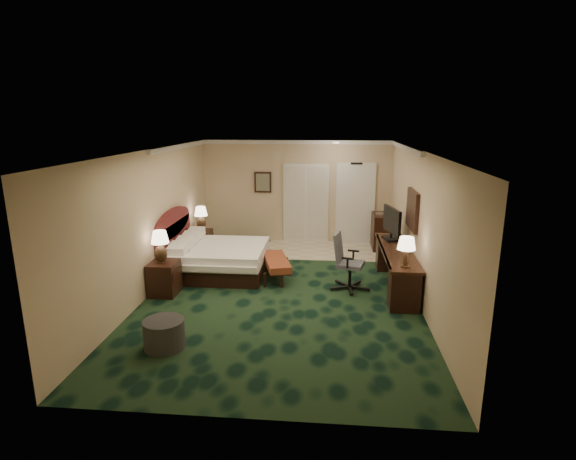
# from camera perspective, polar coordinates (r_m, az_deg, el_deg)

# --- Properties ---
(floor) EXTENTS (5.00, 7.50, 0.00)m
(floor) POSITION_cam_1_polar(r_m,az_deg,el_deg) (8.73, -0.71, -7.93)
(floor) COLOR black
(floor) RESTS_ON ground
(ceiling) EXTENTS (5.00, 7.50, 0.00)m
(ceiling) POSITION_cam_1_polar(r_m,az_deg,el_deg) (8.11, -0.77, 10.05)
(ceiling) COLOR silver
(ceiling) RESTS_ON wall_back
(wall_back) EXTENTS (5.00, 0.00, 2.70)m
(wall_back) POSITION_cam_1_polar(r_m,az_deg,el_deg) (11.98, 1.11, 4.88)
(wall_back) COLOR beige
(wall_back) RESTS_ON ground
(wall_front) EXTENTS (5.00, 0.00, 2.70)m
(wall_front) POSITION_cam_1_polar(r_m,az_deg,el_deg) (4.78, -5.43, -9.72)
(wall_front) COLOR beige
(wall_front) RESTS_ON ground
(wall_left) EXTENTS (0.00, 7.50, 2.70)m
(wall_left) POSITION_cam_1_polar(r_m,az_deg,el_deg) (8.92, -16.93, 1.03)
(wall_left) COLOR beige
(wall_left) RESTS_ON ground
(wall_right) EXTENTS (0.00, 7.50, 2.70)m
(wall_right) POSITION_cam_1_polar(r_m,az_deg,el_deg) (8.44, 16.40, 0.34)
(wall_right) COLOR beige
(wall_right) RESTS_ON ground
(crown_molding) EXTENTS (5.00, 7.50, 0.10)m
(crown_molding) POSITION_cam_1_polar(r_m,az_deg,el_deg) (8.11, -0.77, 9.70)
(crown_molding) COLOR silver
(crown_molding) RESTS_ON wall_back
(tile_patch) EXTENTS (3.20, 1.70, 0.01)m
(tile_patch) POSITION_cam_1_polar(r_m,az_deg,el_deg) (11.42, 5.28, -2.57)
(tile_patch) COLOR beige
(tile_patch) RESTS_ON ground
(headboard) EXTENTS (0.12, 2.00, 1.40)m
(headboard) POSITION_cam_1_polar(r_m,az_deg,el_deg) (9.96, -14.23, -1.31)
(headboard) COLOR #501019
(headboard) RESTS_ON ground
(entry_door) EXTENTS (1.02, 0.06, 2.18)m
(entry_door) POSITION_cam_1_polar(r_m,az_deg,el_deg) (11.99, 8.51, 3.28)
(entry_door) COLOR silver
(entry_door) RESTS_ON ground
(closet_doors) EXTENTS (1.20, 0.06, 2.10)m
(closet_doors) POSITION_cam_1_polar(r_m,az_deg,el_deg) (11.98, 2.28, 3.41)
(closet_doors) COLOR #B9B6AE
(closet_doors) RESTS_ON ground
(wall_art) EXTENTS (0.45, 0.06, 0.55)m
(wall_art) POSITION_cam_1_polar(r_m,az_deg,el_deg) (12.00, -3.21, 6.08)
(wall_art) COLOR slate
(wall_art) RESTS_ON wall_back
(wall_mirror) EXTENTS (0.05, 0.95, 0.75)m
(wall_mirror) POSITION_cam_1_polar(r_m,az_deg,el_deg) (8.96, 15.52, 2.50)
(wall_mirror) COLOR white
(wall_mirror) RESTS_ON wall_right
(bed) EXTENTS (1.92, 1.78, 0.61)m
(bed) POSITION_cam_1_polar(r_m,az_deg,el_deg) (9.79, -8.56, -3.72)
(bed) COLOR white
(bed) RESTS_ON ground
(nightstand_near) EXTENTS (0.50, 0.58, 0.63)m
(nightstand_near) POSITION_cam_1_polar(r_m,az_deg,el_deg) (8.87, -15.45, -5.91)
(nightstand_near) COLOR black
(nightstand_near) RESTS_ON ground
(nightstand_far) EXTENTS (0.46, 0.53, 0.58)m
(nightstand_far) POSITION_cam_1_polar(r_m,az_deg,el_deg) (11.28, -10.89, -1.49)
(nightstand_far) COLOR black
(nightstand_far) RESTS_ON ground
(lamp_near) EXTENTS (0.36, 0.36, 0.62)m
(lamp_near) POSITION_cam_1_polar(r_m,az_deg,el_deg) (8.67, -15.90, -2.09)
(lamp_near) COLOR black
(lamp_near) RESTS_ON nightstand_near
(lamp_far) EXTENTS (0.35, 0.35, 0.59)m
(lamp_far) POSITION_cam_1_polar(r_m,az_deg,el_deg) (11.16, -10.98, 1.43)
(lamp_far) COLOR black
(lamp_far) RESTS_ON nightstand_far
(bed_bench) EXTENTS (0.75, 1.33, 0.43)m
(bed_bench) POSITION_cam_1_polar(r_m,az_deg,el_deg) (9.41, -1.48, -4.86)
(bed_bench) COLOR maroon
(bed_bench) RESTS_ON ground
(ottoman) EXTENTS (0.61, 0.61, 0.43)m
(ottoman) POSITION_cam_1_polar(r_m,az_deg,el_deg) (6.95, -15.46, -12.60)
(ottoman) COLOR #2A2A2C
(ottoman) RESTS_ON ground
(desk) EXTENTS (0.57, 2.64, 0.76)m
(desk) POSITION_cam_1_polar(r_m,az_deg,el_deg) (9.14, 13.50, -4.75)
(desk) COLOR black
(desk) RESTS_ON ground
(tv) EXTENTS (0.27, 0.88, 0.69)m
(tv) POSITION_cam_1_polar(r_m,az_deg,el_deg) (9.64, 13.03, 0.76)
(tv) COLOR black
(tv) RESTS_ON desk
(desk_lamp) EXTENTS (0.39, 0.39, 0.54)m
(desk_lamp) POSITION_cam_1_polar(r_m,az_deg,el_deg) (7.96, 14.76, -2.72)
(desk_lamp) COLOR black
(desk_lamp) RESTS_ON desk
(desk_chair) EXTENTS (0.78, 0.75, 1.11)m
(desk_chair) POSITION_cam_1_polar(r_m,az_deg,el_deg) (8.79, 7.92, -4.04)
(desk_chair) COLOR #494A51
(desk_chair) RESTS_ON ground
(minibar) EXTENTS (0.47, 0.85, 0.89)m
(minibar) POSITION_cam_1_polar(r_m,az_deg,el_deg) (11.68, 11.79, -0.19)
(minibar) COLOR black
(minibar) RESTS_ON ground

